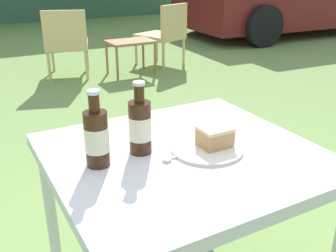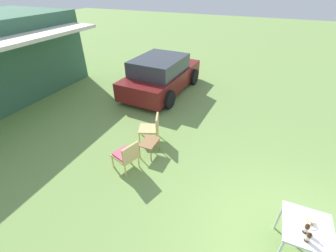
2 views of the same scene
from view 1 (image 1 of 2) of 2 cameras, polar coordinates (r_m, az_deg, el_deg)
name	(u,v)px [view 1 (image 1 of 2)]	position (r m, az deg, el deg)	size (l,w,h in m)	color
wicker_chair_cushioned	(67,40)	(4.97, -14.49, 11.92)	(0.64, 0.68, 0.82)	tan
wicker_chair_plain	(165,32)	(5.43, -0.48, 13.51)	(0.65, 0.69, 0.82)	tan
garden_side_table	(130,45)	(4.97, -5.48, 11.65)	(0.56, 0.39, 0.42)	#996B42
patio_table	(183,175)	(1.25, 2.23, -7.08)	(0.80, 0.75, 0.76)	silver
cake_on_plate	(211,143)	(1.23, 6.22, -2.42)	(0.22, 0.22, 0.07)	silver
cola_bottle_near	(140,126)	(1.18, -4.07, 0.02)	(0.07, 0.07, 0.22)	#381E0F
cola_bottle_far	(97,137)	(1.12, -10.33, -1.60)	(0.07, 0.07, 0.22)	#381E0F
fork	(191,156)	(1.19, 3.40, -4.32)	(0.17, 0.06, 0.01)	silver
loose_bottle_cap	(167,160)	(1.16, -0.17, -4.89)	(0.03, 0.03, 0.01)	silver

